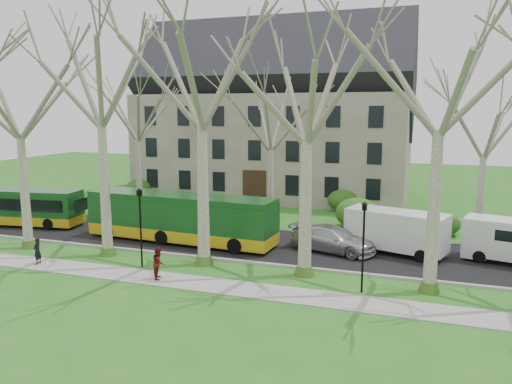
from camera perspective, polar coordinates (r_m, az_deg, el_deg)
ground at (r=26.97m, az=-0.67°, el=-9.21°), size 120.00×120.00×0.00m
sidewalk at (r=24.75m, az=-2.66°, el=-10.88°), size 70.00×2.00×0.06m
road at (r=31.96m, az=2.66°, el=-6.16°), size 80.00×8.00×0.06m
curb at (r=28.29m, az=0.36°, el=-8.15°), size 80.00×0.25×0.14m
building at (r=50.23m, az=2.10°, el=8.81°), size 26.50×12.20×16.00m
tree_row_verge at (r=25.88m, az=-0.48°, el=5.85°), size 49.00×7.00×14.00m
tree_row_far at (r=36.53m, az=3.16°, el=5.32°), size 33.00×7.00×12.00m
lamp_row at (r=25.34m, az=-1.45°, el=-4.37°), size 36.22×0.22×4.30m
hedges at (r=41.02m, az=-0.24°, el=-1.26°), size 30.60×8.60×2.00m
bus_lead at (r=41.75m, az=-26.33°, el=-1.45°), size 11.27×3.79×2.77m
bus_follow at (r=32.92m, az=-8.64°, el=-2.87°), size 12.98×3.47×3.21m
sedan at (r=30.78m, az=8.78°, el=-5.33°), size 5.68×3.49×1.54m
van_a at (r=31.14m, az=15.70°, el=-4.44°), size 6.23×3.74×2.56m
pedestrian_a at (r=30.58m, az=-23.72°, el=-6.18°), size 0.44×0.59×1.50m
pedestrian_b at (r=26.16m, az=-11.05°, el=-7.95°), size 0.90×0.98×1.64m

